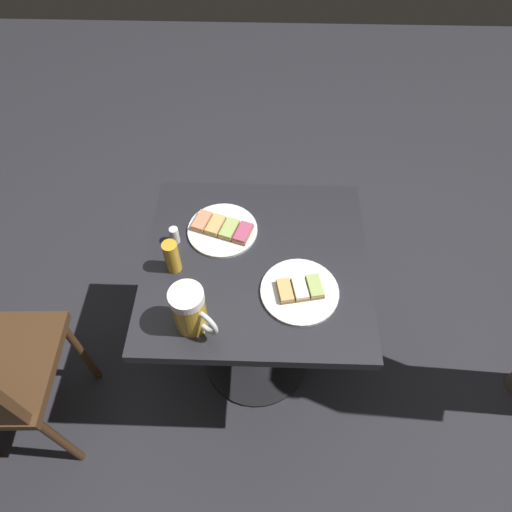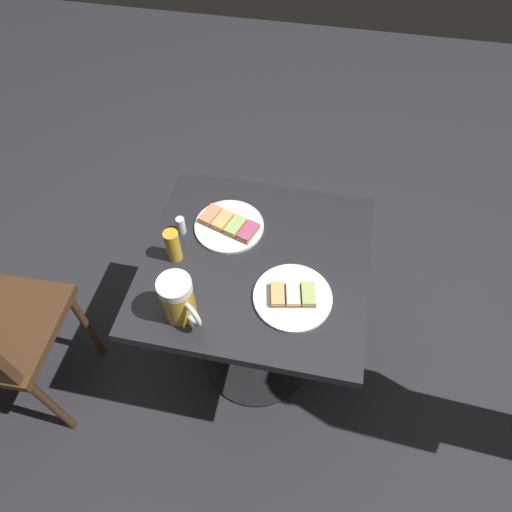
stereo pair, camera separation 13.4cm
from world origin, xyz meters
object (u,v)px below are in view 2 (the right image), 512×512
beer_mug (179,300)px  plate_far (293,296)px  plate_near (229,225)px  salt_shaker (181,225)px  beer_glass_small (173,246)px

beer_mug → plate_far: bearing=20.8°
plate_near → salt_shaker: 0.15m
plate_near → plate_far: size_ratio=0.98×
beer_glass_small → salt_shaker: (-0.01, 0.10, -0.03)m
salt_shaker → plate_near: bearing=18.1°
plate_near → beer_glass_small: bearing=-131.8°
beer_mug → beer_glass_small: (-0.08, 0.19, -0.02)m
plate_far → beer_glass_small: 0.39m
beer_glass_small → plate_far: bearing=-11.4°
plate_near → beer_glass_small: size_ratio=1.99×
plate_far → beer_mug: (-0.30, -0.11, 0.07)m
plate_near → beer_mug: (-0.06, -0.34, 0.07)m
beer_mug → salt_shaker: size_ratio=2.57×
plate_far → beer_glass_small: size_ratio=2.02×
beer_mug → beer_glass_small: 0.20m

